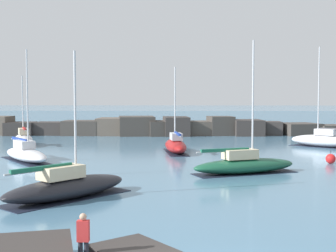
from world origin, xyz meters
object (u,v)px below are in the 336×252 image
object	(u,v)px
mooring_buoy_orange_near	(331,159)
person_on_rocks	(83,237)
sailboat_moored_0	(26,153)
sailboat_moored_4	(323,140)
sailboat_moored_7	(24,139)
sailboat_moored_1	(67,186)
sailboat_moored_6	(176,145)
sailboat_moored_3	(244,164)

from	to	relation	value
mooring_buoy_orange_near	person_on_rocks	xyz separation A→B (m)	(-14.46, -22.64, 0.54)
sailboat_moored_0	sailboat_moored_4	bearing A→B (deg)	23.07
sailboat_moored_7	mooring_buoy_orange_near	world-z (taller)	sailboat_moored_7
sailboat_moored_1	sailboat_moored_6	world-z (taller)	sailboat_moored_6
sailboat_moored_1	person_on_rocks	world-z (taller)	sailboat_moored_1
sailboat_moored_7	person_on_rocks	distance (m)	38.17
sailboat_moored_4	sailboat_moored_7	world-z (taller)	sailboat_moored_4
sailboat_moored_0	sailboat_moored_4	world-z (taller)	sailboat_moored_4
sailboat_moored_6	sailboat_moored_7	size ratio (longest dim) A/B	1.07
sailboat_moored_0	sailboat_moored_1	bearing A→B (deg)	-63.98
sailboat_moored_7	person_on_rocks	xyz separation A→B (m)	(13.97, -35.53, 0.22)
person_on_rocks	sailboat_moored_7	bearing A→B (deg)	111.46
sailboat_moored_7	mooring_buoy_orange_near	size ratio (longest dim) A/B	7.72
sailboat_moored_3	mooring_buoy_orange_near	world-z (taller)	sailboat_moored_3
sailboat_moored_0	sailboat_moored_3	xyz separation A→B (m)	(16.84, -5.70, -0.00)
sailboat_moored_3	sailboat_moored_4	xyz separation A→B (m)	(10.41, 17.31, 0.12)
sailboat_moored_6	person_on_rocks	world-z (taller)	sailboat_moored_6
sailboat_moored_7	person_on_rocks	bearing A→B (deg)	-68.54
sailboat_moored_6	person_on_rocks	xyz separation A→B (m)	(-2.35, -29.65, 0.23)
sailboat_moored_1	sailboat_moored_7	xyz separation A→B (m)	(-11.07, 25.92, 0.09)
sailboat_moored_0	sailboat_moored_7	world-z (taller)	sailboat_moored_0
sailboat_moored_6	mooring_buoy_orange_near	xyz separation A→B (m)	(12.11, -7.02, -0.32)
mooring_buoy_orange_near	person_on_rocks	world-z (taller)	person_on_rocks
sailboat_moored_6	sailboat_moored_7	bearing A→B (deg)	160.21
sailboat_moored_3	mooring_buoy_orange_near	distance (m)	8.76
sailboat_moored_0	sailboat_moored_4	xyz separation A→B (m)	(27.25, 11.61, 0.12)
mooring_buoy_orange_near	person_on_rocks	size ratio (longest dim) A/B	0.58
sailboat_moored_6	sailboat_moored_3	bearing A→B (deg)	-67.92
sailboat_moored_0	mooring_buoy_orange_near	world-z (taller)	sailboat_moored_0
sailboat_moored_4	sailboat_moored_6	bearing A→B (deg)	-160.27
sailboat_moored_3	sailboat_moored_6	xyz separation A→B (m)	(-4.81, 11.85, 0.10)
sailboat_moored_6	sailboat_moored_7	xyz separation A→B (m)	(-16.32, 5.87, 0.01)
sailboat_moored_6	sailboat_moored_1	bearing A→B (deg)	-104.67
sailboat_moored_3	person_on_rocks	bearing A→B (deg)	-111.91
sailboat_moored_7	person_on_rocks	size ratio (longest dim) A/B	4.49
sailboat_moored_1	person_on_rocks	bearing A→B (deg)	-73.23
sailboat_moored_3	sailboat_moored_1	bearing A→B (deg)	-140.80
sailboat_moored_6	sailboat_moored_7	world-z (taller)	sailboat_moored_6
sailboat_moored_0	sailboat_moored_6	bearing A→B (deg)	27.07
sailboat_moored_6	sailboat_moored_7	distance (m)	17.34
sailboat_moored_6	person_on_rocks	bearing A→B (deg)	-94.54
sailboat_moored_0	sailboat_moored_1	xyz separation A→B (m)	(6.78, -13.90, 0.02)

